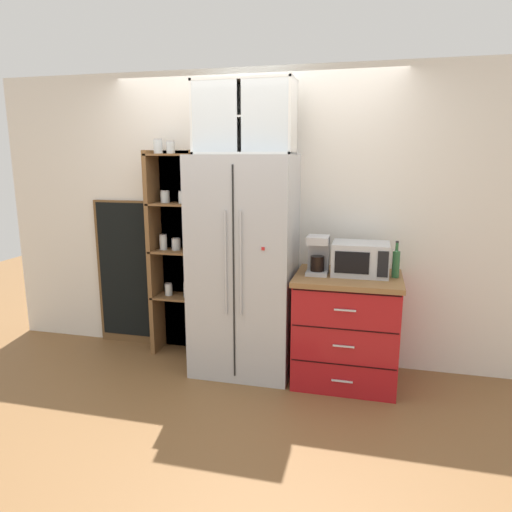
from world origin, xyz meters
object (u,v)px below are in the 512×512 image
Objects in this scene: microwave at (360,259)px; chalkboard_menu at (126,273)px; refrigerator at (244,266)px; coffee_maker at (318,255)px; bottle_green at (396,261)px; mug_cream at (349,272)px.

microwave is 2.25m from chalkboard_menu.
refrigerator reaches higher than microwave.
coffee_maker is at bearing -0.17° from refrigerator.
mug_cream is at bearing -167.35° from bottle_green.
mug_cream is at bearing -9.34° from chalkboard_menu.
chalkboard_menu is (-2.49, 0.27, -0.31)m from bottle_green.
microwave is 1.53× the size of bottle_green.
coffee_maker is at bearing -172.79° from microwave.
refrigerator is 4.16× the size of microwave.
coffee_maker reaches higher than bottle_green.
bottle_green is (1.22, 0.02, 0.10)m from refrigerator.
microwave is at bearing 2.44° from refrigerator.
chalkboard_menu reaches higher than mug_cream.
refrigerator is 0.86m from mug_cream.
coffee_maker reaches higher than mug_cream.
refrigerator is 1.32m from chalkboard_menu.
coffee_maker is 0.61m from bottle_green.
chalkboard_menu is at bearing 167.11° from refrigerator.
coffee_maker is 1.08× the size of bottle_green.
chalkboard_menu is (-1.89, 0.29, -0.33)m from coffee_maker.
coffee_maker is 0.28m from mug_cream.
bottle_green is 2.52m from chalkboard_menu.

